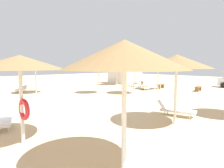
% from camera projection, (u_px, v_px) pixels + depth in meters
% --- Properties ---
extents(ground_plane, '(80.00, 80.00, 0.00)m').
position_uv_depth(ground_plane, '(78.00, 106.00, 12.29)').
color(ground_plane, beige).
extents(parasol_0, '(2.74, 2.74, 3.04)m').
position_uv_depth(parasol_0, '(117.00, 64.00, 24.94)').
color(parasol_0, silver).
rests_on(parasol_0, ground).
extents(parasol_1, '(2.96, 2.96, 3.04)m').
position_uv_depth(parasol_1, '(177.00, 62.00, 8.15)').
color(parasol_1, silver).
rests_on(parasol_1, ground).
extents(parasol_2, '(2.75, 2.75, 2.78)m').
position_uv_depth(parasol_2, '(35.00, 66.00, 17.49)').
color(parasol_2, silver).
rests_on(parasol_2, ground).
extents(parasol_3, '(2.59, 2.59, 2.99)m').
position_uv_depth(parasol_3, '(158.00, 64.00, 20.40)').
color(parasol_3, silver).
rests_on(parasol_3, ground).
extents(parasol_4, '(2.90, 2.90, 2.92)m').
position_uv_depth(parasol_4, '(20.00, 63.00, 6.12)').
color(parasol_4, silver).
rests_on(parasol_4, ground).
extents(parasol_6, '(2.48, 2.48, 2.87)m').
position_uv_depth(parasol_6, '(134.00, 65.00, 17.18)').
color(parasol_6, silver).
rests_on(parasol_6, ground).
extents(parasol_7, '(2.97, 2.97, 3.18)m').
position_uv_depth(parasol_7, '(124.00, 55.00, 4.42)').
color(parasol_7, silver).
rests_on(parasol_7, ground).
extents(parasol_8, '(2.24, 2.24, 3.01)m').
position_uv_depth(parasol_8, '(99.00, 65.00, 17.44)').
color(parasol_8, silver).
rests_on(parasol_8, ground).
extents(lounger_0, '(1.98, 1.10, 0.73)m').
position_uv_depth(lounger_0, '(133.00, 84.00, 23.79)').
color(lounger_0, white).
rests_on(lounger_0, ground).
extents(lounger_1, '(1.95, 1.04, 0.79)m').
position_uv_depth(lounger_1, '(175.00, 110.00, 9.79)').
color(lounger_1, white).
rests_on(lounger_1, ground).
extents(lounger_2, '(1.91, 1.63, 0.70)m').
position_uv_depth(lounger_2, '(21.00, 89.00, 18.62)').
color(lounger_2, white).
rests_on(lounger_2, ground).
extents(lounger_3, '(1.95, 1.34, 0.80)m').
position_uv_depth(lounger_3, '(144.00, 87.00, 20.21)').
color(lounger_3, white).
rests_on(lounger_3, ground).
extents(lounger_4, '(1.97, 1.18, 0.77)m').
position_uv_depth(lounger_4, '(3.00, 119.00, 8.03)').
color(lounger_4, white).
rests_on(lounger_4, ground).
extents(bench_0, '(0.65, 1.55, 0.49)m').
position_uv_depth(bench_0, '(198.00, 88.00, 19.11)').
color(bench_0, brown).
rests_on(bench_0, ground).
extents(bench_1, '(0.64, 1.54, 0.49)m').
position_uv_depth(bench_1, '(161.00, 85.00, 21.41)').
color(bench_1, brown).
rests_on(bench_1, ground).
extents(bench_2, '(1.52, 0.47, 0.49)m').
position_uv_depth(bench_2, '(139.00, 82.00, 25.85)').
color(bench_2, brown).
rests_on(bench_2, ground).
extents(beach_cabana, '(3.99, 3.91, 2.66)m').
position_uv_depth(beach_cabana, '(125.00, 74.00, 27.77)').
color(beach_cabana, white).
rests_on(beach_cabana, ground).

